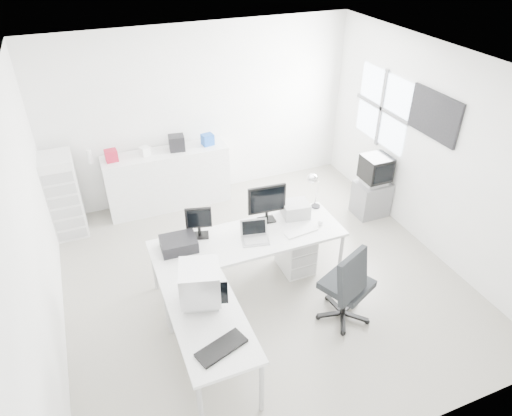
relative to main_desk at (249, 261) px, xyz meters
name	(u,v)px	position (x,y,z in m)	size (l,w,h in m)	color
floor	(262,278)	(0.19, 0.03, -0.38)	(5.00, 5.00, 0.01)	beige
ceiling	(263,69)	(0.19, 0.03, 2.42)	(5.00, 5.00, 0.01)	white
back_wall	(202,114)	(0.19, 2.53, 1.02)	(5.00, 0.02, 2.80)	white
left_wall	(33,236)	(-2.31, 0.03, 1.02)	(0.02, 5.00, 2.80)	white
right_wall	(433,153)	(2.69, 0.03, 1.02)	(0.02, 5.00, 2.80)	white
window	(382,108)	(2.67, 1.23, 1.23)	(0.02, 1.20, 1.10)	white
wall_picture	(434,115)	(2.66, 0.13, 1.52)	(0.04, 0.90, 0.60)	black
main_desk	(249,261)	(0.00, 0.00, 0.00)	(2.40, 0.80, 0.75)	white
side_desk	(211,344)	(-0.85, -1.10, 0.00)	(0.70, 1.40, 0.75)	white
drawer_pedestal	(296,250)	(0.70, 0.05, -0.08)	(0.40, 0.50, 0.60)	white
inkjet_printer	(179,244)	(-0.85, 0.10, 0.45)	(0.42, 0.33, 0.15)	black
lcd_monitor_small	(199,223)	(-0.55, 0.25, 0.58)	(0.32, 0.18, 0.40)	black
lcd_monitor_large	(267,204)	(0.35, 0.25, 0.63)	(0.50, 0.20, 0.52)	black
laptop	(255,234)	(0.05, -0.10, 0.48)	(0.33, 0.34, 0.22)	#B7B7BA
white_keyboard	(301,232)	(0.65, -0.15, 0.38)	(0.43, 0.13, 0.02)	white
white_mouse	(320,223)	(0.95, -0.10, 0.41)	(0.07, 0.07, 0.07)	white
laser_printer	(295,209)	(0.75, 0.22, 0.47)	(0.34, 0.29, 0.19)	#A6A6A6
desk_lamp	(317,190)	(1.10, 0.30, 0.63)	(0.17, 0.17, 0.52)	silver
crt_monitor	(200,285)	(-0.85, -0.85, 0.62)	(0.42, 0.42, 0.48)	#B7B7BA
black_keyboard	(221,348)	(-0.85, -1.50, 0.39)	(0.49, 0.19, 0.03)	black
office_chair	(347,281)	(0.84, -0.98, 0.19)	(0.65, 0.65, 1.13)	#242629
tv_cabinet	(371,198)	(2.41, 0.81, -0.09)	(0.51, 0.42, 0.56)	slate
crt_tv	(376,171)	(2.41, 0.81, 0.41)	(0.50, 0.48, 0.45)	black
sideboard	(168,179)	(-0.52, 2.27, 0.11)	(1.96, 0.49, 0.98)	white
clutter_box_a	(111,156)	(-1.32, 2.27, 0.69)	(0.18, 0.16, 0.18)	#A9182F
clutter_box_b	(145,151)	(-0.82, 2.27, 0.67)	(0.14, 0.12, 0.14)	white
clutter_box_c	(177,143)	(-0.32, 2.27, 0.72)	(0.24, 0.22, 0.24)	black
clutter_box_d	(208,140)	(0.18, 2.27, 0.69)	(0.18, 0.16, 0.18)	#184AA8
clutter_bottle	(90,157)	(-1.62, 2.31, 0.71)	(0.07, 0.07, 0.22)	white
filing_cabinet	(64,196)	(-2.09, 2.09, 0.27)	(0.45, 0.53, 1.28)	white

